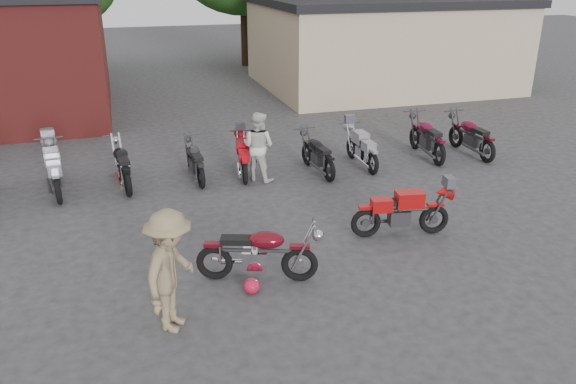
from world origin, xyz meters
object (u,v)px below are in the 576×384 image
object	(u,v)px
vintage_motorcycle	(259,250)
row_bike_7	(427,135)
person_light	(258,146)
row_bike_6	(362,146)
row_bike_2	(122,163)
helmet	(252,286)
row_bike_8	(471,134)
row_bike_3	(195,159)
row_bike_1	(54,168)
person_tan	(171,271)
row_bike_5	(317,152)
row_bike_4	(243,155)
sportbike	(403,210)

from	to	relation	value
vintage_motorcycle	row_bike_7	bearing A→B (deg)	59.22
person_light	row_bike_6	xyz separation A→B (m)	(2.88, 0.23, -0.32)
row_bike_2	vintage_motorcycle	bearing A→B (deg)	-164.64
helmet	row_bike_8	bearing A→B (deg)	34.98
row_bike_3	row_bike_6	size ratio (longest dim) A/B	0.96
row_bike_6	row_bike_8	bearing A→B (deg)	-89.67
row_bike_1	row_bike_7	world-z (taller)	row_bike_7
person_tan	row_bike_7	distance (m)	9.76
row_bike_5	row_bike_7	bearing A→B (deg)	-88.45
row_bike_1	row_bike_5	world-z (taller)	row_bike_1
row_bike_1	row_bike_6	xyz separation A→B (m)	(7.67, -0.35, -0.06)
row_bike_4	row_bike_7	world-z (taller)	row_bike_7
row_bike_1	row_bike_8	xyz separation A→B (m)	(11.02, -0.33, -0.01)
row_bike_4	person_tan	bearing A→B (deg)	167.31
row_bike_1	row_bike_5	bearing A→B (deg)	-102.46
row_bike_2	row_bike_6	size ratio (longest dim) A/B	1.07
person_light	row_bike_8	world-z (taller)	person_light
helmet	row_bike_2	world-z (taller)	row_bike_2
vintage_motorcycle	helmet	distance (m)	0.62
vintage_motorcycle	row_bike_4	size ratio (longest dim) A/B	1.09
person_tan	row_bike_1	world-z (taller)	person_tan
row_bike_3	row_bike_5	world-z (taller)	row_bike_5
helmet	row_bike_1	distance (m)	6.62
sportbike	person_tan	world-z (taller)	person_tan
row_bike_1	row_bike_5	distance (m)	6.38
sportbike	helmet	size ratio (longest dim) A/B	6.89
row_bike_2	row_bike_3	bearing A→B (deg)	-97.75
sportbike	row_bike_7	distance (m)	5.23
row_bike_3	row_bike_5	bearing A→B (deg)	-101.34
row_bike_2	row_bike_7	world-z (taller)	row_bike_7
row_bike_3	row_bike_1	bearing A→B (deg)	85.53
person_light	row_bike_3	size ratio (longest dim) A/B	0.96
person_tan	row_bike_6	xyz separation A→B (m)	(5.57, 5.89, -0.39)
helmet	row_bike_6	world-z (taller)	row_bike_6
row_bike_1	row_bike_2	world-z (taller)	row_bike_1
sportbike	helmet	world-z (taller)	sportbike
vintage_motorcycle	helmet	world-z (taller)	vintage_motorcycle
person_tan	row_bike_7	bearing A→B (deg)	-20.55
vintage_motorcycle	row_bike_2	distance (m)	5.68
vintage_motorcycle	sportbike	size ratio (longest dim) A/B	1.04
person_light	row_bike_4	xyz separation A→B (m)	(-0.30, 0.46, -0.33)
row_bike_4	row_bike_6	distance (m)	3.18
row_bike_4	helmet	bearing A→B (deg)	177.50
person_light	row_bike_3	distance (m)	1.63
sportbike	row_bike_5	xyz separation A→B (m)	(-0.38, 3.94, -0.01)
row_bike_8	sportbike	bearing A→B (deg)	132.56
sportbike	row_bike_4	world-z (taller)	sportbike
row_bike_3	row_bike_8	xyz separation A→B (m)	(7.74, -0.25, 0.07)
row_bike_6	row_bike_7	xyz separation A→B (m)	(2.05, 0.20, 0.07)
sportbike	row_bike_7	xyz separation A→B (m)	(2.98, 4.30, 0.06)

